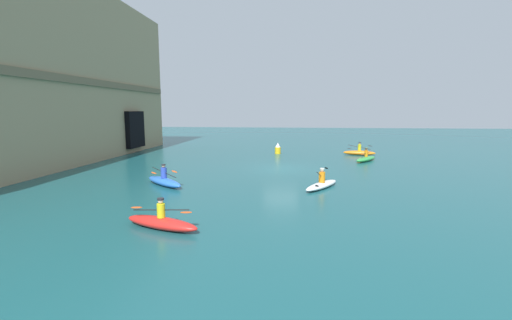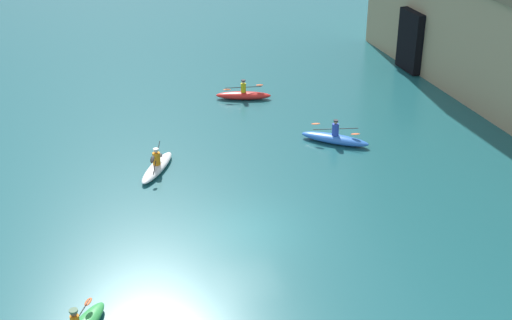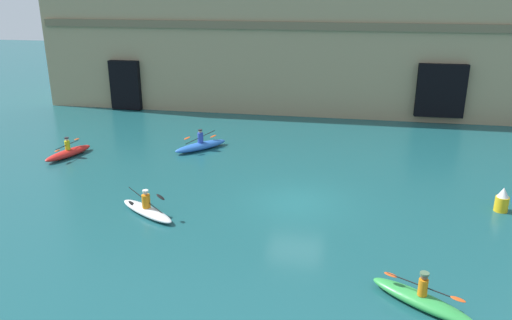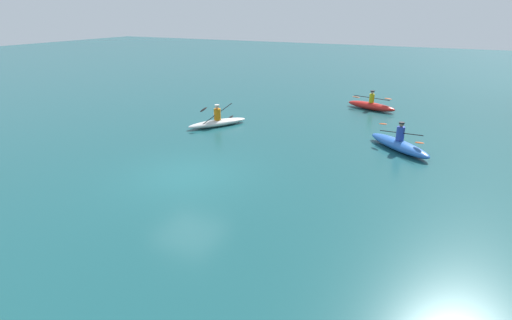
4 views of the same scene
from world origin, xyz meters
name	(u,v)px [view 1 (image 1 of 4)]	position (x,y,z in m)	size (l,w,h in m)	color
ground_plane	(281,169)	(0.00, 0.00, 0.00)	(120.00, 120.00, 0.00)	#195156
cliff_bluff	(4,68)	(-2.69, 18.96, 7.16)	(37.34, 7.91, 14.35)	#9E8966
kayak_white	(322,184)	(-6.09, -2.47, 0.22)	(3.10, 2.30, 1.12)	white
kayak_blue	(164,181)	(-6.36, 6.44, 0.26)	(2.81, 3.11, 1.23)	blue
kayak_green	(366,158)	(4.50, -6.97, 0.23)	(3.14, 2.50, 1.16)	green
kayak_red	(162,222)	(-13.34, 3.83, 0.25)	(1.67, 3.17, 1.14)	red
kayak_orange	(359,152)	(8.48, -7.16, 0.26)	(1.20, 3.05, 1.23)	orange
marker_buoy	(278,149)	(8.70, 0.64, 0.50)	(0.57, 0.57, 1.08)	yellow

